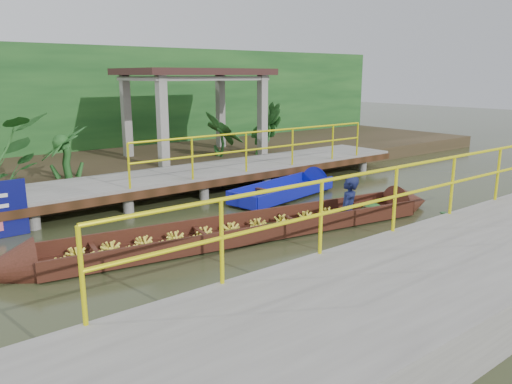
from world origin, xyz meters
TOP-DOWN VIEW (x-y plane):
  - ground at (0.00, 0.00)m, footprint 80.00×80.00m
  - land_strip at (0.00, 7.50)m, footprint 30.00×8.00m
  - far_dock at (0.02, 3.43)m, footprint 16.00×2.06m
  - near_dock at (1.00, -4.20)m, footprint 18.00×2.40m
  - pavilion at (3.00, 6.30)m, footprint 4.40×3.00m
  - foliage_backdrop at (0.00, 10.00)m, footprint 30.00×0.80m
  - vendor_boat at (0.43, -0.39)m, footprint 9.42×2.42m
  - moored_blue_boat at (3.45, 1.75)m, footprint 3.72×1.60m
  - tropical_plants at (-1.75, 5.30)m, footprint 14.35×1.35m

SIDE VIEW (x-z plane):
  - ground at x=0.00m, z-range 0.00..0.00m
  - moored_blue_boat at x=3.45m, z-range -0.28..0.58m
  - land_strip at x=0.00m, z-range 0.00..0.45m
  - vendor_boat at x=0.43m, z-range -0.82..1.32m
  - near_dock at x=1.00m, z-range -0.56..1.16m
  - far_dock at x=0.02m, z-range -0.35..1.30m
  - tropical_plants at x=-1.75m, z-range 0.45..2.13m
  - foliage_backdrop at x=0.00m, z-range 0.00..4.00m
  - pavilion at x=3.00m, z-range 1.32..4.32m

